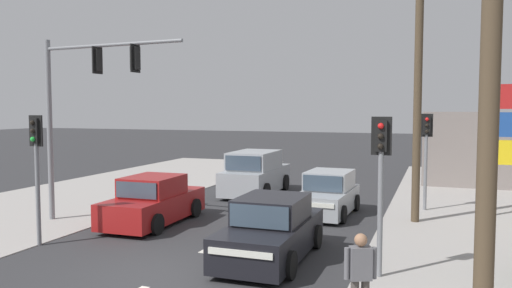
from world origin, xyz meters
name	(u,v)px	position (x,y,z in m)	size (l,w,h in m)	color
ground_plane	(166,275)	(0.00, 0.00, 0.00)	(140.00, 140.00, 0.00)	#303033
lane_dash_mid	(220,241)	(0.00, 3.00, 0.00)	(0.20, 2.40, 0.01)	silver
lane_dash_far	(275,208)	(0.00, 8.00, 0.00)	(0.20, 2.40, 0.01)	silver
kerb_left_verge	(15,213)	(-8.50, 4.00, 0.01)	(8.00, 40.00, 0.02)	#A39E99
utility_pole_midground_right	(418,69)	(5.05, 7.43, 5.02)	(1.80, 0.26, 9.57)	#4C3D2B
traffic_signal_mast	(79,96)	(-5.18, 3.54, 4.15)	(5.28, 0.55, 6.00)	slate
pedestal_signal_right_kerb	(381,169)	(4.53, 1.47, 2.42)	(0.44, 0.29, 3.56)	slate
pedestal_signal_left_kerb	(37,157)	(-4.50, 0.95, 2.42)	(0.44, 0.29, 3.56)	slate
pedestal_signal_far_median	(426,145)	(5.30, 9.53, 2.42)	(0.44, 0.30, 3.56)	slate
hatchback_oncoming_near	(328,195)	(2.09, 7.63, 0.70)	(1.89, 3.70, 1.53)	#A3A8AD
sedan_oncoming_mid	(271,231)	(1.86, 1.97, 0.70)	(1.90, 4.25, 1.56)	black
suv_kerbside_parked	(256,174)	(-1.78, 10.76, 0.88)	(2.08, 4.55, 1.90)	#A3A8AD
sedan_crossing_left	(154,202)	(-2.95, 4.31, 0.70)	(1.95, 4.27, 1.56)	maroon
pedestrian_at_kerb	(360,274)	(4.51, -1.25, 0.93)	(0.52, 0.35, 1.63)	#47423D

